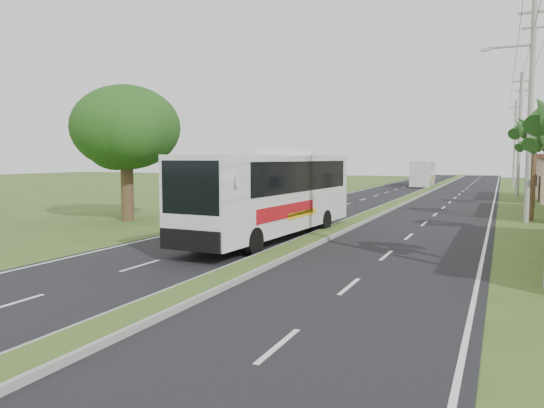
% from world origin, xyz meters
% --- Properties ---
extents(ground, '(180.00, 180.00, 0.00)m').
position_xyz_m(ground, '(0.00, 0.00, 0.00)').
color(ground, '#3C551F').
rests_on(ground, ground).
extents(road_asphalt, '(14.00, 160.00, 0.02)m').
position_xyz_m(road_asphalt, '(0.00, 20.00, 0.01)').
color(road_asphalt, black).
rests_on(road_asphalt, ground).
extents(median_strip, '(1.20, 160.00, 0.18)m').
position_xyz_m(median_strip, '(0.00, 20.00, 0.10)').
color(median_strip, gray).
rests_on(median_strip, ground).
extents(lane_edge_left, '(0.12, 160.00, 0.01)m').
position_xyz_m(lane_edge_left, '(-6.70, 20.00, 0.00)').
color(lane_edge_left, silver).
rests_on(lane_edge_left, ground).
extents(lane_edge_right, '(0.12, 160.00, 0.01)m').
position_xyz_m(lane_edge_right, '(6.70, 20.00, 0.00)').
color(lane_edge_right, silver).
rests_on(lane_edge_right, ground).
extents(palm_verge_c, '(2.40, 2.40, 5.85)m').
position_xyz_m(palm_verge_c, '(8.80, 19.00, 5.12)').
color(palm_verge_c, '#473321').
rests_on(palm_verge_c, ground).
extents(palm_verge_d, '(2.40, 2.40, 5.25)m').
position_xyz_m(palm_verge_d, '(9.30, 28.00, 4.55)').
color(palm_verge_d, '#473321').
rests_on(palm_verge_d, ground).
extents(shade_tree, '(6.30, 6.00, 7.54)m').
position_xyz_m(shade_tree, '(-12.11, 10.02, 5.03)').
color(shade_tree, '#473321').
rests_on(shade_tree, ground).
extents(utility_pole_b, '(3.20, 0.28, 12.00)m').
position_xyz_m(utility_pole_b, '(8.47, 18.00, 6.26)').
color(utility_pole_b, gray).
rests_on(utility_pole_b, ground).
extents(utility_pole_c, '(1.60, 0.28, 11.00)m').
position_xyz_m(utility_pole_c, '(8.50, 38.00, 5.67)').
color(utility_pole_c, gray).
rests_on(utility_pole_c, ground).
extents(utility_pole_d, '(1.60, 0.28, 10.50)m').
position_xyz_m(utility_pole_d, '(8.50, 58.00, 5.42)').
color(utility_pole_d, gray).
rests_on(utility_pole_d, ground).
extents(coach_bus_main, '(3.21, 12.24, 3.92)m').
position_xyz_m(coach_bus_main, '(-1.80, 7.02, 2.15)').
color(coach_bus_main, white).
rests_on(coach_bus_main, ground).
extents(coach_bus_far, '(3.00, 10.93, 3.15)m').
position_xyz_m(coach_bus_far, '(-1.80, 54.05, 1.79)').
color(coach_bus_far, silver).
rests_on(coach_bus_far, ground).
extents(motorcyclist, '(1.93, 0.93, 2.11)m').
position_xyz_m(motorcyclist, '(-2.00, 3.82, 0.74)').
color(motorcyclist, black).
rests_on(motorcyclist, ground).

